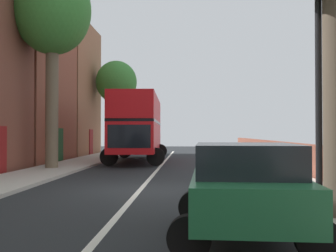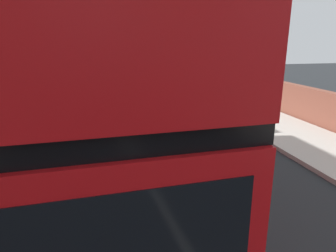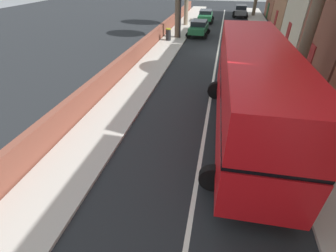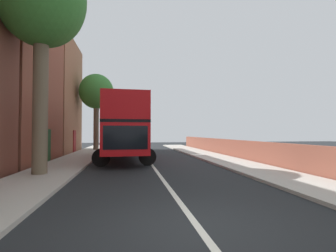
{
  "view_description": "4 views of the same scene",
  "coord_description": "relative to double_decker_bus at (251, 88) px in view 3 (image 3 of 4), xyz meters",
  "views": [
    {
      "loc": [
        1.56,
        -12.91,
        1.8
      ],
      "look_at": [
        0.45,
        8.29,
        2.17
      ],
      "focal_mm": 43.58,
      "sensor_mm": 36.0,
      "label": 1
    },
    {
      "loc": [
        -1.32,
        6.13,
        3.05
      ],
      "look_at": [
        0.28,
        12.85,
        1.06
      ],
      "focal_mm": 31.82,
      "sensor_mm": 36.0,
      "label": 2
    },
    {
      "loc": [
        -0.31,
        22.48,
        6.51
      ],
      "look_at": [
        1.48,
        14.46,
        1.04
      ],
      "focal_mm": 25.53,
      "sensor_mm": 36.0,
      "label": 3
    },
    {
      "loc": [
        -1.39,
        -4.68,
        1.89
      ],
      "look_at": [
        1.36,
        12.09,
        2.34
      ],
      "focal_mm": 26.12,
      "sensor_mm": 36.0,
      "label": 4
    }
  ],
  "objects": [
    {
      "name": "boundary_wall_right",
      "position": [
        8.15,
        -12.86,
        -1.68
      ],
      "size": [
        0.36,
        54.0,
        1.34
      ],
      "primitive_type": "cube",
      "color": "brown",
      "rests_on": "ground"
    },
    {
      "name": "sidewalk_right",
      "position": [
        6.6,
        -12.86,
        -2.29
      ],
      "size": [
        2.6,
        60.0,
        0.12
      ],
      "primitive_type": "cube",
      "color": "#B2ADA3",
      "rests_on": "ground"
    },
    {
      "name": "sidewalk_left",
      "position": [
        -3.2,
        -12.86,
        -2.29
      ],
      "size": [
        2.6,
        60.0,
        0.12
      ],
      "primitive_type": "cube",
      "color": "#B2ADA3",
      "rests_on": "ground"
    },
    {
      "name": "road_centre_line",
      "position": [
        1.7,
        -12.86,
        -2.35
      ],
      "size": [
        0.16,
        54.0,
        0.01
      ],
      "primitive_type": "cube",
      "color": "silver",
      "rests_on": "ground"
    },
    {
      "name": "double_decker_bus",
      "position": [
        0.0,
        0.0,
        0.0
      ],
      "size": [
        3.84,
        10.56,
        4.06
      ],
      "color": "red",
      "rests_on": "ground"
    },
    {
      "name": "litter_bin_right",
      "position": [
        7.0,
        -15.73,
        -1.64
      ],
      "size": [
        0.55,
        0.55,
        1.18
      ],
      "color": "black",
      "rests_on": "sidewalk_right"
    },
    {
      "name": "lamppost_right",
      "position": [
        6.0,
        -17.0,
        1.45
      ],
      "size": [
        0.32,
        0.32,
        6.31
      ],
      "color": "black",
      "rests_on": "sidewalk_right"
    },
    {
      "name": "parked_car_grey_left_2",
      "position": [
        -0.8,
        -33.14,
        -1.41
      ],
      "size": [
        2.48,
        4.63,
        1.67
      ],
      "color": "slate",
      "rests_on": "ground"
    },
    {
      "name": "parked_car_green_right_1",
      "position": [
        4.2,
        -27.4,
        -1.45
      ],
      "size": [
        2.52,
        4.63,
        1.56
      ],
      "color": "#1E6038",
      "rests_on": "ground"
    },
    {
      "name": "ground_plane",
      "position": [
        1.7,
        -12.86,
        -2.35
      ],
      "size": [
        84.0,
        84.0,
        0.0
      ],
      "primitive_type": "plane",
      "color": "black"
    },
    {
      "name": "parked_car_green_right_0",
      "position": [
        4.2,
        -18.82,
        -1.43
      ],
      "size": [
        2.53,
        3.97,
        1.62
      ],
      "color": "#1E6038",
      "rests_on": "ground"
    }
  ]
}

